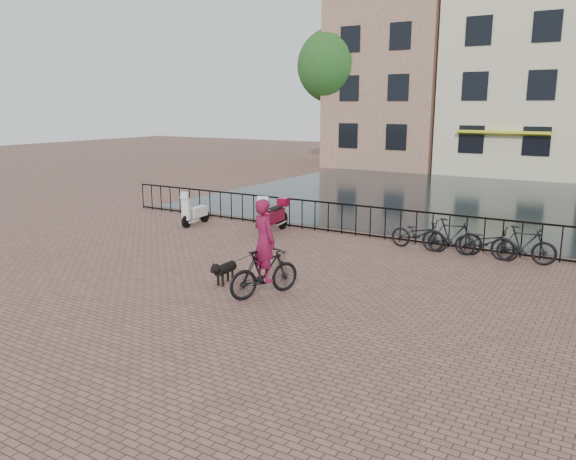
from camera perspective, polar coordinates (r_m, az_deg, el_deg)
The scene contains 14 objects.
ground at distance 11.44m, azimuth -7.96°, elevation -8.68°, with size 100.00×100.00×0.00m, color brown.
canal_water at distance 26.71m, azimuth 16.25°, elevation 3.16°, with size 20.00×20.00×0.00m, color black.
railing at distance 17.95m, azimuth 8.36°, elevation 0.78°, with size 20.00×0.05×1.02m.
canal_house_left at distance 40.86m, azimuth 11.27°, elevation 15.50°, with size 7.50×9.00×12.80m.
canal_house_mid at distance 38.75m, azimuth 22.74°, elevation 14.23°, with size 8.00×9.50×11.80m.
tree_far_left at distance 39.55m, azimuth 4.75°, elevation 16.27°, with size 5.04×5.04×9.27m.
cyclist at distance 12.24m, azimuth -2.43°, elevation -2.41°, with size 1.21×1.91×2.53m.
dog at distance 13.31m, azimuth -6.40°, elevation -4.22°, with size 0.33×0.90×0.60m.
motorcycle at distance 18.37m, azimuth -1.47°, elevation 1.78°, with size 0.74×1.98×1.38m.
scooter at distance 19.95m, azimuth -9.39°, elevation 2.34°, with size 0.51×1.41×1.29m.
parked_bike_0 at distance 16.79m, azimuth 13.19°, elevation -0.41°, with size 0.60×1.72×0.90m, color black.
parked_bike_1 at distance 16.52m, azimuth 16.32°, elevation -0.63°, with size 0.47×1.66×1.00m, color black.
parked_bike_2 at distance 16.32m, azimuth 19.52°, elevation -1.18°, with size 0.60×1.72×0.90m, color black.
parked_bike_3 at distance 16.16m, azimuth 22.82°, elevation -1.40°, with size 0.47×1.66×1.00m, color black.
Camera 1 is at (6.85, -8.19, 4.11)m, focal length 35.00 mm.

